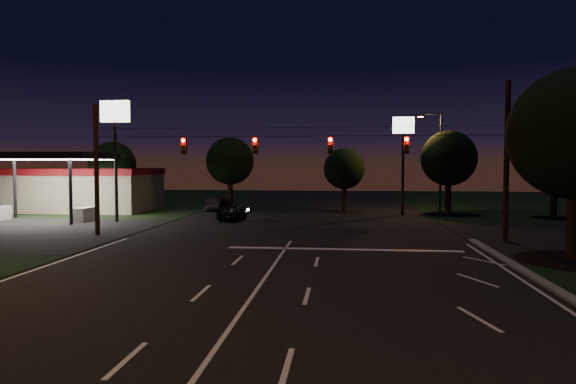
# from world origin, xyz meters

# --- Properties ---
(ground) EXTENTS (140.00, 140.00, 0.00)m
(ground) POSITION_xyz_m (0.00, 0.00, 0.00)
(ground) COLOR black
(ground) RESTS_ON ground
(stop_bar) EXTENTS (12.00, 0.50, 0.01)m
(stop_bar) POSITION_xyz_m (3.00, 11.50, 0.01)
(stop_bar) COLOR silver
(stop_bar) RESTS_ON ground
(utility_pole_right) EXTENTS (0.30, 0.30, 9.00)m
(utility_pole_right) POSITION_xyz_m (12.00, 15.00, 0.00)
(utility_pole_right) COLOR black
(utility_pole_right) RESTS_ON ground
(utility_pole_left) EXTENTS (0.28, 0.28, 8.00)m
(utility_pole_left) POSITION_xyz_m (-12.00, 15.00, 0.00)
(utility_pole_left) COLOR black
(utility_pole_left) RESTS_ON ground
(signal_span) EXTENTS (24.00, 0.40, 1.56)m
(signal_span) POSITION_xyz_m (-0.00, 14.96, 5.50)
(signal_span) COLOR black
(signal_span) RESTS_ON ground
(gas_station) EXTENTS (14.20, 16.10, 5.25)m
(gas_station) POSITION_xyz_m (-21.86, 30.39, 2.38)
(gas_station) COLOR gray
(gas_station) RESTS_ON ground
(pole_sign_left_near) EXTENTS (2.20, 0.30, 9.10)m
(pole_sign_left_near) POSITION_xyz_m (-14.00, 22.00, 6.98)
(pole_sign_left_near) COLOR black
(pole_sign_left_near) RESTS_ON ground
(pole_sign_right) EXTENTS (1.80, 0.30, 8.40)m
(pole_sign_right) POSITION_xyz_m (8.00, 30.00, 6.24)
(pole_sign_right) COLOR black
(pole_sign_right) RESTS_ON ground
(street_light_right_far) EXTENTS (2.20, 0.35, 9.00)m
(street_light_right_far) POSITION_xyz_m (11.24, 32.00, 5.24)
(street_light_right_far) COLOR black
(street_light_right_far) RESTS_ON ground
(tree_right_near) EXTENTS (6.00, 6.00, 8.76)m
(tree_right_near) POSITION_xyz_m (13.53, 10.17, 5.68)
(tree_right_near) COLOR black
(tree_right_near) RESTS_ON ground
(tree_far_a) EXTENTS (4.20, 4.20, 6.42)m
(tree_far_a) POSITION_xyz_m (-17.98, 30.12, 4.26)
(tree_far_a) COLOR black
(tree_far_a) RESTS_ON ground
(tree_far_b) EXTENTS (4.60, 4.60, 6.98)m
(tree_far_b) POSITION_xyz_m (-7.98, 34.13, 4.61)
(tree_far_b) COLOR black
(tree_far_b) RESTS_ON ground
(tree_far_c) EXTENTS (3.80, 3.80, 5.86)m
(tree_far_c) POSITION_xyz_m (3.02, 33.10, 3.90)
(tree_far_c) COLOR black
(tree_far_c) RESTS_ON ground
(tree_far_d) EXTENTS (4.80, 4.80, 7.30)m
(tree_far_d) POSITION_xyz_m (12.02, 31.13, 4.83)
(tree_far_d) COLOR black
(tree_far_d) RESTS_ON ground
(tree_far_e) EXTENTS (4.00, 4.00, 6.18)m
(tree_far_e) POSITION_xyz_m (20.02, 29.11, 4.11)
(tree_far_e) COLOR black
(tree_far_e) RESTS_ON ground
(car_oncoming_a) EXTENTS (1.96, 3.80, 1.24)m
(car_oncoming_a) POSITION_xyz_m (-5.60, 24.08, 0.62)
(car_oncoming_a) COLOR black
(car_oncoming_a) RESTS_ON ground
(car_oncoming_b) EXTENTS (1.42, 3.90, 1.28)m
(car_oncoming_b) POSITION_xyz_m (-8.96, 32.79, 0.64)
(car_oncoming_b) COLOR black
(car_oncoming_b) RESTS_ON ground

